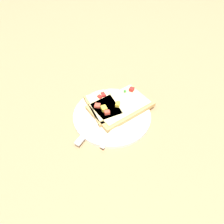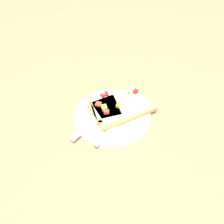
{
  "view_description": "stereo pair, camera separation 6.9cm",
  "coord_description": "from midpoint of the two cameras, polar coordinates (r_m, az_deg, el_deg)",
  "views": [
    {
      "loc": [
        0.34,
        0.32,
        0.52
      ],
      "look_at": [
        0.0,
        0.0,
        0.02
      ],
      "focal_mm": 35.0,
      "sensor_mm": 36.0,
      "label": 1
    },
    {
      "loc": [
        0.29,
        0.37,
        0.52
      ],
      "look_at": [
        0.0,
        0.0,
        0.02
      ],
      "focal_mm": 35.0,
      "sensor_mm": 36.0,
      "label": 2
    }
  ],
  "objects": [
    {
      "name": "plate",
      "position": [
        0.7,
        -2.81,
        -1.05
      ],
      "size": [
        0.25,
        0.25,
        0.01
      ],
      "color": "silver",
      "rests_on": "ground"
    },
    {
      "name": "pizza_slice_corner",
      "position": [
        0.71,
        -5.21,
        1.23
      ],
      "size": [
        0.13,
        0.16,
        0.03
      ],
      "rotation": [
        0.0,
        0.0,
        4.33
      ],
      "color": "tan",
      "rests_on": "plate"
    },
    {
      "name": "pizza_slice_main",
      "position": [
        0.71,
        -0.36,
        1.45
      ],
      "size": [
        0.21,
        0.16,
        0.03
      ],
      "rotation": [
        0.0,
        0.0,
        6.1
      ],
      "color": "tan",
      "rests_on": "plate"
    },
    {
      "name": "knife",
      "position": [
        0.67,
        -7.5,
        -3.17
      ],
      "size": [
        0.21,
        0.06,
        0.01
      ],
      "rotation": [
        0.0,
        0.0,
        3.36
      ],
      "color": "silver",
      "rests_on": "plate"
    },
    {
      "name": "fork",
      "position": [
        0.68,
        -0.68,
        -2.25
      ],
      "size": [
        0.21,
        0.07,
        0.01
      ],
      "rotation": [
        0.0,
        0.0,
        3.41
      ],
      "color": "silver",
      "rests_on": "plate"
    },
    {
      "name": "crumb_scatter",
      "position": [
        0.75,
        -1.44,
        3.82
      ],
      "size": [
        0.03,
        0.03,
        0.01
      ],
      "color": "tan",
      "rests_on": "plate"
    },
    {
      "name": "ground_plane",
      "position": [
        0.7,
        -2.79,
        -1.37
      ],
      "size": [
        4.0,
        4.0,
        0.0
      ],
      "primitive_type": "plane",
      "color": "#9E7A51"
    }
  ]
}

